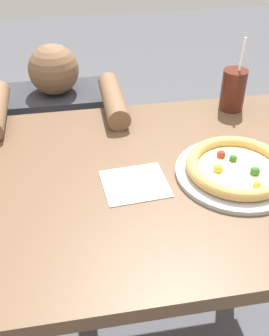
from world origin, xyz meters
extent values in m
cube|color=brown|center=(0.00, 0.00, 0.73)|extent=(1.22, 0.77, 0.04)
cylinder|color=#443122|center=(0.53, 0.31, 0.35)|extent=(0.07, 0.07, 0.71)
cylinder|color=#B7B7BC|center=(0.32, -0.03, 0.76)|extent=(0.31, 0.31, 0.01)
cylinder|color=#EFD68C|center=(0.32, -0.03, 0.77)|extent=(0.20, 0.20, 0.01)
torus|color=tan|center=(0.32, -0.03, 0.78)|extent=(0.26, 0.26, 0.03)
sphere|color=#2D6623|center=(0.33, 0.00, 0.78)|extent=(0.02, 0.02, 0.02)
sphere|color=gold|center=(0.34, -0.11, 0.78)|extent=(0.02, 0.02, 0.02)
sphere|color=maroon|center=(0.30, 0.02, 0.78)|extent=(0.02, 0.02, 0.02)
sphere|color=#2D6623|center=(0.36, -0.06, 0.78)|extent=(0.02, 0.02, 0.02)
sphere|color=gold|center=(0.27, -0.04, 0.78)|extent=(0.02, 0.02, 0.02)
cylinder|color=#4C1E14|center=(0.44, 0.31, 0.82)|extent=(0.08, 0.08, 0.13)
cylinder|color=white|center=(0.45, 0.31, 0.92)|extent=(0.02, 0.02, 0.12)
cube|color=white|center=(0.06, -0.03, 0.75)|extent=(0.17, 0.16, 0.00)
cylinder|color=#333847|center=(-0.13, 0.60, 0.23)|extent=(0.33, 0.33, 0.45)
cube|color=#2D2D33|center=(-0.13, 0.60, 0.58)|extent=(0.41, 0.22, 0.27)
sphere|color=brown|center=(-0.13, 0.60, 0.80)|extent=(0.18, 0.18, 0.18)
cylinder|color=brown|center=(0.06, 0.37, 0.79)|extent=(0.07, 0.28, 0.07)
camera|label=1|loc=(-0.08, -0.83, 1.41)|focal=44.30mm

